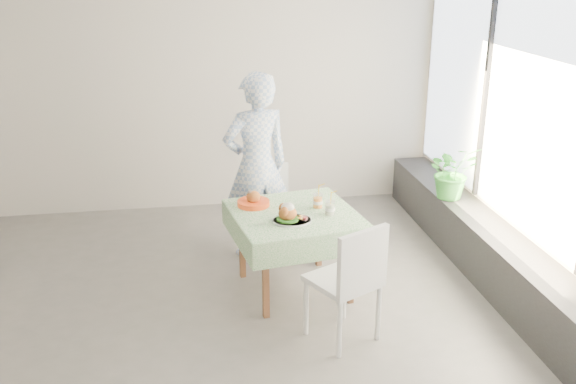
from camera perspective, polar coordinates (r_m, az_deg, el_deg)
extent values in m
plane|color=#5A5855|center=(5.58, -9.09, -10.46)|extent=(6.00, 6.00, 0.00)
cube|color=beige|center=(7.45, -9.95, 8.85)|extent=(6.00, 0.02, 2.80)
cube|color=beige|center=(2.71, -9.96, -11.51)|extent=(6.00, 0.02, 2.80)
cube|color=beige|center=(5.81, 21.21, 4.64)|extent=(0.02, 5.00, 2.80)
cube|color=#D1E0F9|center=(5.74, 21.26, 7.04)|extent=(0.01, 4.80, 2.18)
cube|color=black|center=(6.09, 18.23, -5.86)|extent=(0.40, 4.80, 0.50)
cube|color=brown|center=(5.55, 0.59, -2.15)|extent=(1.03, 1.03, 0.04)
cube|color=white|center=(5.54, 0.59, -1.90)|extent=(1.19, 1.19, 0.01)
cube|color=white|center=(6.41, -1.72, -1.63)|extent=(0.45, 0.45, 0.04)
cube|color=white|center=(6.50, -1.79, 0.83)|extent=(0.42, 0.08, 0.41)
cube|color=white|center=(4.96, 4.91, -7.83)|extent=(0.62, 0.62, 0.04)
cube|color=white|center=(4.71, 6.69, -6.03)|extent=(0.43, 0.25, 0.46)
imported|color=#819ECE|center=(6.21, -2.83, 2.31)|extent=(0.77, 0.61, 1.84)
cylinder|color=white|center=(5.35, 0.36, -2.57)|extent=(0.33, 0.33, 0.02)
cylinder|color=#184B12|center=(5.34, -0.04, -2.43)|extent=(0.18, 0.18, 0.02)
ellipsoid|color=#9D5926|center=(5.32, -0.04, -1.91)|extent=(0.15, 0.14, 0.12)
ellipsoid|color=white|center=(5.30, -0.04, -1.38)|extent=(0.11, 0.10, 0.08)
cylinder|color=maroon|center=(5.34, 1.46, -2.32)|extent=(0.06, 0.06, 0.03)
cylinder|color=white|center=(5.64, 2.67, -0.81)|extent=(0.09, 0.09, 0.12)
cylinder|color=orange|center=(5.64, 2.66, -0.94)|extent=(0.08, 0.08, 0.09)
cylinder|color=white|center=(5.61, 2.68, -0.19)|extent=(0.09, 0.09, 0.01)
cylinder|color=yellow|center=(5.60, 2.74, 0.24)|extent=(0.01, 0.03, 0.17)
cylinder|color=white|center=(5.49, 3.76, -1.43)|extent=(0.08, 0.08, 0.12)
cylinder|color=beige|center=(5.50, 3.75, -1.56)|extent=(0.07, 0.07, 0.09)
cylinder|color=white|center=(5.47, 3.77, -0.82)|extent=(0.09, 0.09, 0.01)
cylinder|color=yellow|center=(5.46, 3.84, -0.40)|extent=(0.01, 0.03, 0.16)
cylinder|color=red|center=(5.70, -3.09, -1.00)|extent=(0.29, 0.29, 0.05)
cylinder|color=white|center=(5.70, -3.09, -0.88)|extent=(0.24, 0.24, 0.02)
ellipsoid|color=#9D5926|center=(5.68, -3.10, -0.43)|extent=(0.13, 0.12, 0.11)
imported|color=#2E7B29|center=(6.70, 14.40, 1.77)|extent=(0.53, 0.47, 0.56)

